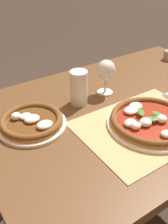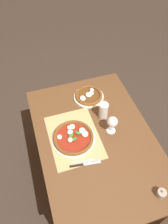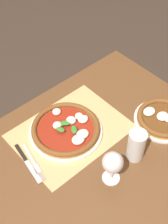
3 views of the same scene
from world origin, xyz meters
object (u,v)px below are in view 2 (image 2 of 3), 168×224
object	(u,v)px
pint_glass	(103,111)
votive_candle	(161,194)
pizza_far	(89,96)
wine_glass	(112,122)
pizza_near	(73,137)
fork	(86,161)
knife	(85,164)

from	to	relation	value
pint_glass	votive_candle	bearing A→B (deg)	9.92
pizza_far	wine_glass	distance (m)	0.39
pizza_near	fork	xyz separation A→B (m)	(0.20, 0.03, -0.02)
pizza_near	knife	size ratio (longest dim) A/B	1.49
wine_glass	pint_glass	bearing A→B (deg)	-175.98
knife	votive_candle	size ratio (longest dim) A/B	2.99
pizza_near	votive_candle	size ratio (longest dim) A/B	4.44
wine_glass	votive_candle	world-z (taller)	wine_glass
pizza_far	votive_candle	xyz separation A→B (m)	(0.92, 0.16, 0.00)
wine_glass	pint_glass	world-z (taller)	wine_glass
pint_glass	votive_candle	xyz separation A→B (m)	(0.68, 0.12, -0.05)
fork	knife	distance (m)	0.02
pizza_far	votive_candle	bearing A→B (deg)	9.98
pint_glass	pizza_far	bearing A→B (deg)	-169.86
pizza_near	fork	bearing A→B (deg)	8.96
wine_glass	votive_candle	bearing A→B (deg)	11.49
knife	pizza_far	bearing A→B (deg)	159.47
pint_glass	fork	bearing A→B (deg)	-37.09
wine_glass	pint_glass	size ratio (longest dim) A/B	1.07
knife	pint_glass	bearing A→B (deg)	143.42
votive_candle	fork	bearing A→B (deg)	-133.93
fork	pizza_near	bearing A→B (deg)	-171.04
wine_glass	votive_candle	size ratio (longest dim) A/B	2.15
pint_glass	votive_candle	distance (m)	0.70
pint_glass	wine_glass	bearing A→B (deg)	4.02
pizza_far	pint_glass	bearing A→B (deg)	10.14
wine_glass	knife	world-z (taller)	wine_glass
pizza_near	wine_glass	bearing A→B (deg)	86.87
wine_glass	votive_candle	xyz separation A→B (m)	(0.54, 0.11, -0.08)
votive_candle	wine_glass	bearing A→B (deg)	-168.51
pizza_far	knife	distance (m)	0.62
votive_candle	pizza_near	bearing A→B (deg)	-144.20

